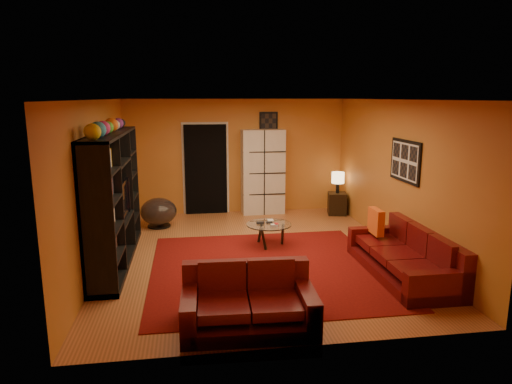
{
  "coord_description": "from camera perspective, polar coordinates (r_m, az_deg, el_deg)",
  "views": [
    {
      "loc": [
        -1.07,
        -7.36,
        2.64
      ],
      "look_at": [
        0.03,
        0.1,
        1.07
      ],
      "focal_mm": 32.0,
      "sensor_mm": 36.0,
      "label": 1
    }
  ],
  "objects": [
    {
      "name": "floor",
      "position": [
        7.89,
        -0.13,
        -7.76
      ],
      "size": [
        6.0,
        6.0,
        0.0
      ],
      "primitive_type": "plane",
      "color": "#9C5930",
      "rests_on": "ground"
    },
    {
      "name": "ceiling",
      "position": [
        7.43,
        -0.14,
        11.48
      ],
      "size": [
        6.0,
        6.0,
        0.0
      ],
      "primitive_type": "plane",
      "rotation": [
        3.14,
        0.0,
        0.0
      ],
      "color": "white",
      "rests_on": "wall_back"
    },
    {
      "name": "wall_back",
      "position": [
        10.5,
        -2.51,
        4.45
      ],
      "size": [
        6.0,
        0.0,
        6.0
      ],
      "primitive_type": "plane",
      "rotation": [
        1.57,
        0.0,
        0.0
      ],
      "color": "#BE6F29",
      "rests_on": "floor"
    },
    {
      "name": "wall_front",
      "position": [
        4.68,
        5.19,
        -4.91
      ],
      "size": [
        6.0,
        0.0,
        6.0
      ],
      "primitive_type": "plane",
      "rotation": [
        -1.57,
        0.0,
        0.0
      ],
      "color": "#BE6F29",
      "rests_on": "floor"
    },
    {
      "name": "wall_left",
      "position": [
        7.61,
        -19.1,
        0.99
      ],
      "size": [
        0.0,
        6.0,
        6.0
      ],
      "primitive_type": "plane",
      "rotation": [
        1.57,
        0.0,
        1.57
      ],
      "color": "#BE6F29",
      "rests_on": "floor"
    },
    {
      "name": "wall_right",
      "position": [
        8.29,
        17.24,
        1.95
      ],
      "size": [
        0.0,
        6.0,
        6.0
      ],
      "primitive_type": "plane",
      "rotation": [
        1.57,
        0.0,
        -1.57
      ],
      "color": "#BE6F29",
      "rests_on": "floor"
    },
    {
      "name": "rug",
      "position": [
        7.26,
        1.47,
        -9.51
      ],
      "size": [
        3.6,
        3.6,
        0.01
      ],
      "primitive_type": "cube",
      "color": "#5D0B0A",
      "rests_on": "floor"
    },
    {
      "name": "doorway",
      "position": [
        10.45,
        -6.3,
        2.81
      ],
      "size": [
        0.95,
        0.1,
        2.04
      ],
      "primitive_type": "cube",
      "color": "black",
      "rests_on": "floor"
    },
    {
      "name": "wall_art_right",
      "position": [
        7.97,
        18.16,
        3.7
      ],
      "size": [
        0.03,
        1.0,
        0.7
      ],
      "primitive_type": "cube",
      "color": "black",
      "rests_on": "wall_right"
    },
    {
      "name": "wall_art_back",
      "position": [
        10.51,
        1.58,
        8.57
      ],
      "size": [
        0.42,
        0.03,
        0.52
      ],
      "primitive_type": "cube",
      "color": "black",
      "rests_on": "wall_back"
    },
    {
      "name": "entertainment_unit",
      "position": [
        7.62,
        -17.32,
        -0.8
      ],
      "size": [
        0.45,
        3.0,
        2.1
      ],
      "primitive_type": "cube",
      "color": "black",
      "rests_on": "floor"
    },
    {
      "name": "tv",
      "position": [
        7.64,
        -16.9,
        -1.02
      ],
      "size": [
        1.02,
        0.13,
        0.59
      ],
      "primitive_type": "imported",
      "rotation": [
        0.0,
        0.0,
        1.57
      ],
      "color": "black",
      "rests_on": "entertainment_unit"
    },
    {
      "name": "sofa",
      "position": [
        7.29,
        18.42,
        -7.71
      ],
      "size": [
        0.91,
        2.23,
        0.85
      ],
      "rotation": [
        0.0,
        0.0,
        -0.0
      ],
      "color": "#510A0D",
      "rests_on": "rug"
    },
    {
      "name": "loveseat",
      "position": [
        5.51,
        -1.02,
        -13.53
      ],
      "size": [
        1.58,
        0.99,
        0.85
      ],
      "rotation": [
        0.0,
        0.0,
        1.53
      ],
      "color": "#510A0D",
      "rests_on": "rug"
    },
    {
      "name": "throw_pillow",
      "position": [
        7.78,
        14.77,
        -3.58
      ],
      "size": [
        0.12,
        0.42,
        0.42
      ],
      "primitive_type": "cube",
      "color": "orange",
      "rests_on": "sofa"
    },
    {
      "name": "coffee_table",
      "position": [
        8.2,
        1.62,
        -4.33
      ],
      "size": [
        0.81,
        0.81,
        0.4
      ],
      "rotation": [
        0.0,
        0.0,
        -0.02
      ],
      "color": "silver",
      "rests_on": "floor"
    },
    {
      "name": "storage_cabinet",
      "position": [
        10.43,
        0.86,
        2.54
      ],
      "size": [
        0.97,
        0.46,
        1.92
      ],
      "primitive_type": "cube",
      "rotation": [
        0.0,
        0.0,
        0.03
      ],
      "color": "silver",
      "rests_on": "floor"
    },
    {
      "name": "bowl_chair",
      "position": [
        9.62,
        -12.08,
        -2.42
      ],
      "size": [
        0.74,
        0.74,
        0.6
      ],
      "color": "black",
      "rests_on": "floor"
    },
    {
      "name": "side_table",
      "position": [
        10.59,
        10.09,
        -1.44
      ],
      "size": [
        0.47,
        0.47,
        0.5
      ],
      "primitive_type": "cube",
      "rotation": [
        0.0,
        0.0,
        -0.21
      ],
      "color": "black",
      "rests_on": "floor"
    },
    {
      "name": "table_lamp",
      "position": [
        10.47,
        10.2,
        1.69
      ],
      "size": [
        0.29,
        0.29,
        0.48
      ],
      "color": "black",
      "rests_on": "side_table"
    }
  ]
}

